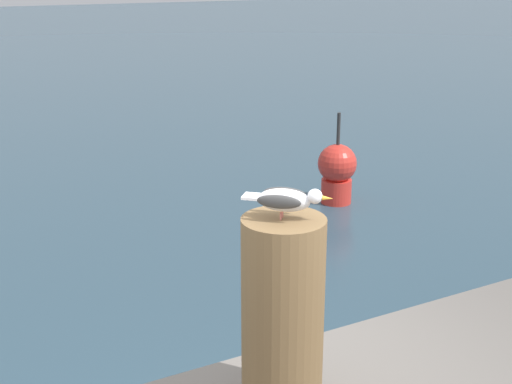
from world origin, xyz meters
TOP-DOWN VIEW (x-y plane):
  - mooring_post at (0.14, -0.45)m, footprint 0.37×0.37m
  - seagull at (0.15, -0.46)m, footprint 0.32×0.30m
  - channel_buoy at (4.33, 5.04)m, footprint 0.56×0.56m

SIDE VIEW (x-z plane):
  - channel_buoy at x=4.33m, z-range -0.19..1.14m
  - mooring_post at x=0.14m, z-range 1.34..2.26m
  - seagull at x=0.15m, z-range 2.27..2.42m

